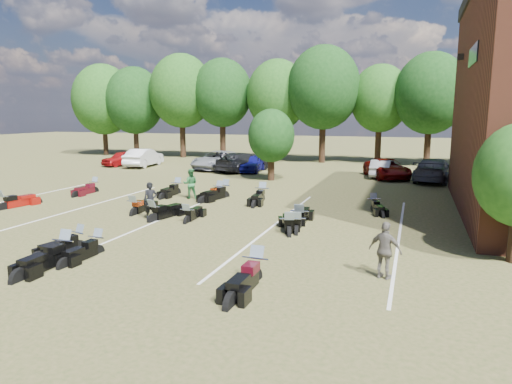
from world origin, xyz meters
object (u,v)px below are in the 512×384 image
at_px(person_green, 190,184).
at_px(motorcycle_3, 65,261).
at_px(motorcycle_14, 95,192).
at_px(person_grey, 385,250).
at_px(person_black, 151,201).
at_px(car_0, 123,158).
at_px(car_4, 251,163).
at_px(motorcycle_7, 4,210).

distance_m(person_green, motorcycle_3, 11.14).
bearing_deg(motorcycle_14, person_grey, -28.80).
bearing_deg(person_black, person_grey, -52.92).
bearing_deg(motorcycle_14, car_0, 118.09).
bearing_deg(person_black, motorcycle_3, -114.70).
xyz_separation_m(car_0, person_green, (13.14, -12.35, 0.16)).
bearing_deg(person_green, motorcycle_3, 74.00).
xyz_separation_m(car_0, motorcycle_14, (6.82, -12.44, -0.66)).
height_order(person_black, motorcycle_14, person_black).
bearing_deg(car_4, person_grey, -66.90).
bearing_deg(motorcycle_3, motorcycle_7, 146.15).
xyz_separation_m(person_grey, motorcycle_7, (-18.08, 3.63, -0.82)).
height_order(person_grey, motorcycle_7, person_grey).
bearing_deg(person_green, motorcycle_7, 15.70).
xyz_separation_m(person_black, person_green, (-0.65, 5.05, -0.00)).
relative_size(car_0, motorcycle_14, 1.71).
bearing_deg(person_black, person_green, 66.90).
bearing_deg(motorcycle_3, person_green, 95.09).
relative_size(person_grey, motorcycle_3, 0.66).
xyz_separation_m(motorcycle_3, motorcycle_14, (-7.56, 10.96, 0.00)).
distance_m(person_green, motorcycle_7, 9.20).
height_order(car_0, motorcycle_3, car_0).
bearing_deg(motorcycle_7, car_0, -62.01).
bearing_deg(car_0, motorcycle_3, -39.69).
distance_m(car_4, person_grey, 24.24).
distance_m(car_0, person_grey, 32.32).
height_order(car_0, person_green, person_green).
bearing_deg(person_green, person_black, 74.87).
height_order(car_4, motorcycle_7, car_4).
relative_size(person_green, person_grey, 1.00).
height_order(person_green, person_grey, person_grey).
xyz_separation_m(car_4, person_grey, (11.62, -21.27, 0.13)).
distance_m(person_black, person_green, 5.09).
bearing_deg(person_grey, car_4, -41.71).
distance_m(motorcycle_7, motorcycle_14, 5.64).
xyz_separation_m(person_black, motorcycle_7, (-7.86, -0.61, -0.82)).
distance_m(motorcycle_3, motorcycle_7, 10.02).
bearing_deg(car_4, car_0, 172.76).
relative_size(car_0, car_4, 0.95).
height_order(car_4, person_green, person_green).
xyz_separation_m(person_green, motorcycle_3, (1.24, -11.04, -0.82)).
distance_m(person_green, person_grey, 14.29).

